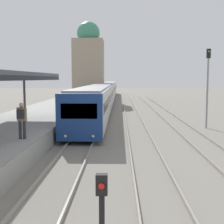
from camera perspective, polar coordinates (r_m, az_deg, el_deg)
name	(u,v)px	position (r m, az deg, el deg)	size (l,w,h in m)	color
person_on_platform	(22,118)	(14.73, -16.20, -1.01)	(0.40, 0.40, 1.66)	#2D2D33
train_near	(105,92)	(48.70, -1.20, 3.69)	(2.61, 63.19, 3.04)	navy
signal_post_near	(102,222)	(5.65, -1.88, -19.40)	(0.20, 0.22, 2.15)	black
signal_mast_far	(208,80)	(24.56, 17.11, 5.68)	(0.28, 0.29, 5.96)	gray
distant_domed_building	(89,64)	(52.10, -4.30, 8.73)	(4.88, 4.88, 13.01)	gray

